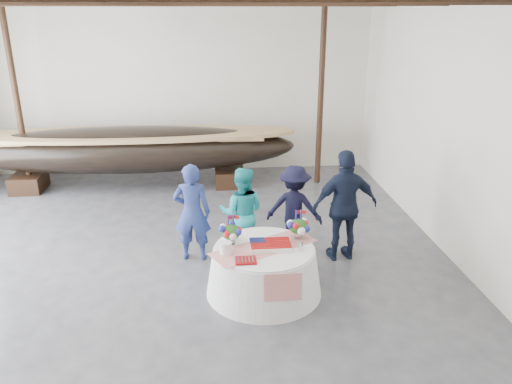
{
  "coord_description": "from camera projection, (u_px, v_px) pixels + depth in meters",
  "views": [
    {
      "loc": [
        0.93,
        -7.08,
        4.12
      ],
      "look_at": [
        1.63,
        1.0,
        1.13
      ],
      "focal_mm": 35.0,
      "sensor_mm": 36.0,
      "label": 1
    }
  ],
  "objects": [
    {
      "name": "banquet_table",
      "position": [
        264.0,
        270.0,
        7.6
      ],
      "size": [
        1.77,
        1.77,
        0.76
      ],
      "color": "silver",
      "rests_on": "ground"
    },
    {
      "name": "wall_right",
      "position": [
        481.0,
        139.0,
        7.6
      ],
      "size": [
        0.02,
        12.0,
        4.5
      ],
      "primitive_type": "cube",
      "color": "silver",
      "rests_on": "ground"
    },
    {
      "name": "guest_woman_teal",
      "position": [
        242.0,
        213.0,
        8.6
      ],
      "size": [
        0.88,
        0.73,
        1.63
      ],
      "primitive_type": "imported",
      "rotation": [
        0.0,
        0.0,
        2.99
      ],
      "color": "teal",
      "rests_on": "ground"
    },
    {
      "name": "guest_woman_blue",
      "position": [
        192.0,
        212.0,
        8.48
      ],
      "size": [
        0.67,
        0.48,
        1.73
      ],
      "primitive_type": "imported",
      "rotation": [
        0.0,
        0.0,
        3.04
      ],
      "color": "navy",
      "rests_on": "ground"
    },
    {
      "name": "longboat_display",
      "position": [
        128.0,
        149.0,
        11.91
      ],
      "size": [
        8.03,
        1.61,
        1.51
      ],
      "color": "black",
      "rests_on": "ground"
    },
    {
      "name": "tabletop_items",
      "position": [
        261.0,
        234.0,
        7.55
      ],
      "size": [
        1.7,
        1.26,
        0.4
      ],
      "color": "#B61612",
      "rests_on": "banquet_table"
    },
    {
      "name": "pavilion_structure",
      "position": [
        147.0,
        17.0,
        7.34
      ],
      "size": [
        9.8,
        11.76,
        4.5
      ],
      "color": "black",
      "rests_on": "ground"
    },
    {
      "name": "guest_man_right",
      "position": [
        345.0,
        206.0,
        8.45
      ],
      "size": [
        1.19,
        0.61,
        1.95
      ],
      "primitive_type": "imported",
      "rotation": [
        0.0,
        0.0,
        3.26
      ],
      "color": "black",
      "rests_on": "ground"
    },
    {
      "name": "guest_man_left",
      "position": [
        294.0,
        208.0,
        8.89
      ],
      "size": [
        1.14,
        0.86,
        1.56
      ],
      "primitive_type": "imported",
      "rotation": [
        0.0,
        0.0,
        2.84
      ],
      "color": "black",
      "rests_on": "ground"
    },
    {
      "name": "wall_back",
      "position": [
        176.0,
        86.0,
        12.8
      ],
      "size": [
        10.0,
        0.02,
        4.5
      ],
      "primitive_type": "cube",
      "color": "silver",
      "rests_on": "ground"
    },
    {
      "name": "floor",
      "position": [
        160.0,
        283.0,
        7.97
      ],
      "size": [
        10.0,
        12.0,
        0.01
      ],
      "primitive_type": "cube",
      "color": "#3D3D42",
      "rests_on": "ground"
    }
  ]
}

